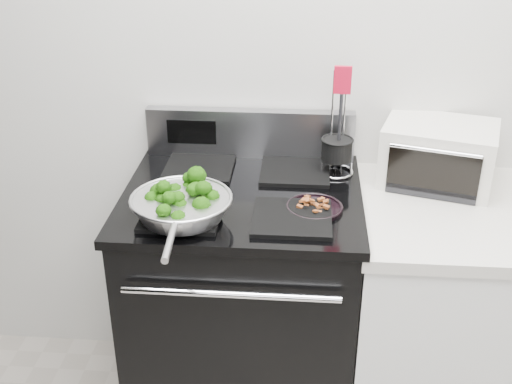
# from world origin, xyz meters

# --- Properties ---
(back_wall) EXTENTS (4.00, 0.02, 2.70)m
(back_wall) POSITION_xyz_m (0.00, 1.75, 1.35)
(back_wall) COLOR silver
(back_wall) RESTS_ON ground
(gas_range) EXTENTS (0.79, 0.69, 1.13)m
(gas_range) POSITION_xyz_m (-0.30, 1.41, 0.49)
(gas_range) COLOR black
(gas_range) RESTS_ON floor
(counter) EXTENTS (0.62, 0.68, 0.92)m
(counter) POSITION_xyz_m (0.39, 1.41, 0.46)
(counter) COLOR white
(counter) RESTS_ON floor
(skillet) EXTENTS (0.31, 0.49, 0.07)m
(skillet) POSITION_xyz_m (-0.46, 1.21, 1.00)
(skillet) COLOR silver
(skillet) RESTS_ON gas_range
(broccoli_pile) EXTENTS (0.24, 0.24, 0.08)m
(broccoli_pile) POSITION_xyz_m (-0.46, 1.21, 1.02)
(broccoli_pile) COLOR black
(broccoli_pile) RESTS_ON skillet
(bacon_plate) EXTENTS (0.18, 0.18, 0.04)m
(bacon_plate) POSITION_xyz_m (-0.06, 1.31, 0.97)
(bacon_plate) COLOR black
(bacon_plate) RESTS_ON gas_range
(utensil_holder) EXTENTS (0.13, 0.13, 0.39)m
(utensil_holder) POSITION_xyz_m (0.01, 1.59, 1.02)
(utensil_holder) COLOR silver
(utensil_holder) RESTS_ON gas_range
(toaster_oven) EXTENTS (0.43, 0.37, 0.21)m
(toaster_oven) POSITION_xyz_m (0.36, 1.61, 1.03)
(toaster_oven) COLOR silver
(toaster_oven) RESTS_ON counter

